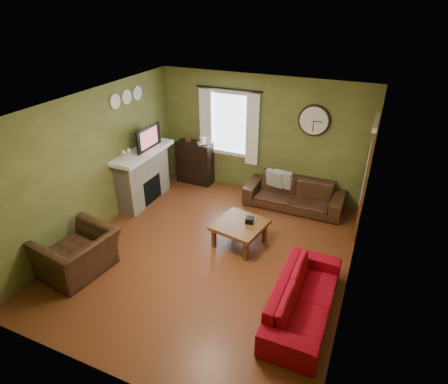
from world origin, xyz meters
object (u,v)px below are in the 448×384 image
at_px(bookshelf, 195,163).
at_px(coffee_table, 240,234).
at_px(sofa_red, 303,298).
at_px(armchair, 78,254).
at_px(sofa_brown, 294,194).

xyz_separation_m(bookshelf, coffee_table, (1.89, -1.93, -0.28)).
bearing_deg(sofa_red, armchair, 98.78).
relative_size(bookshelf, sofa_red, 0.51).
bearing_deg(armchair, coffee_table, 137.53).
distance_m(bookshelf, coffee_table, 2.71).
xyz_separation_m(sofa_brown, sofa_red, (0.87, -2.90, -0.01)).
relative_size(bookshelf, sofa_brown, 0.49).
bearing_deg(sofa_brown, bookshelf, 174.84).
xyz_separation_m(sofa_brown, coffee_table, (-0.55, -1.71, -0.08)).
distance_m(armchair, coffee_table, 2.73).
height_order(bookshelf, sofa_red, bookshelf).
xyz_separation_m(bookshelf, sofa_red, (3.31, -3.12, -0.21)).
bearing_deg(sofa_brown, coffee_table, -107.83).
bearing_deg(sofa_brown, sofa_red, -73.25).
relative_size(sofa_red, coffee_table, 2.35).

